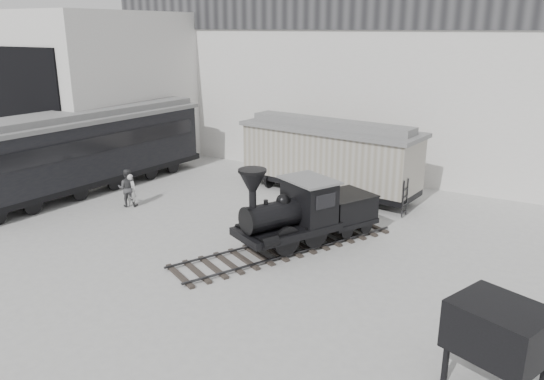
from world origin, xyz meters
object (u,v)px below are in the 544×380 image
Objects in this scene: visitor_a at (131,190)px; coal_hopper at (498,336)px; locomotive at (302,216)px; passenger_coach at (89,149)px; visitor_b at (127,188)px; boxcar at (329,155)px.

coal_hopper is at bearing 153.94° from visitor_a.
passenger_coach reaches higher than locomotive.
visitor_b is 0.73× the size of coal_hopper.
passenger_coach reaches higher than visitor_a.
boxcar is 5.98× the size of visitor_a.
boxcar is 3.85× the size of coal_hopper.
boxcar is 12.28m from passenger_coach.
coal_hopper is (9.65, -12.13, -0.56)m from boxcar.
visitor_a is (-7.19, -6.53, -1.19)m from boxcar.
passenger_coach is 4.19m from visitor_a.
visitor_a is 0.64× the size of coal_hopper.
visitor_a is at bearing -131.05° from boxcar.
visitor_a is at bearing -177.06° from coal_hopper.
passenger_coach is at bearing -146.99° from boxcar.
boxcar is at bearing 149.85° from coal_hopper.
passenger_coach is 8.05× the size of visitor_b.
boxcar is 15.51m from coal_hopper.
visitor_a is (-9.06, 0.12, -0.41)m from locomotive.
locomotive reaches higher than visitor_a.
visitor_b is (-9.24, 0.07, -0.31)m from locomotive.
coal_hopper is (16.84, -5.60, 0.64)m from visitor_a.
coal_hopper reaches higher than visitor_a.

